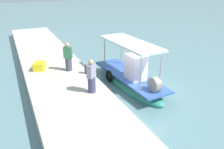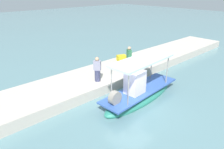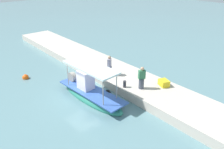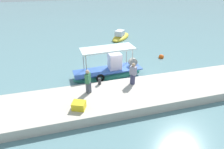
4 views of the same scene
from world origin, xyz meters
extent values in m
plane|color=slate|center=(0.00, 0.00, 0.00)|extent=(120.00, 120.00, 0.00)
cube|color=beige|center=(0.00, -4.00, 0.35)|extent=(36.00, 3.86, 0.70)
ellipsoid|color=#2D8871|center=(-1.05, -0.14, 0.11)|extent=(6.47, 2.09, 0.93)
cube|color=#375BAA|center=(-1.05, -0.14, 0.63)|extent=(6.22, 2.07, 0.10)
cube|color=white|center=(-0.41, -0.09, 1.35)|extent=(1.16, 0.99, 1.55)
cylinder|color=gray|center=(0.95, 0.63, 1.59)|extent=(0.07, 0.07, 2.01)
cylinder|color=gray|center=(1.03, -0.64, 1.59)|extent=(0.07, 0.07, 2.01)
cylinder|color=gray|center=(-3.13, 0.37, 1.59)|extent=(0.07, 0.07, 2.01)
cylinder|color=gray|center=(-3.04, -0.90, 1.59)|extent=(0.07, 0.07, 2.01)
cube|color=white|center=(-1.05, -0.14, 2.65)|extent=(4.68, 1.97, 0.12)
torus|color=black|center=(-1.95, -1.07, 0.43)|extent=(0.75, 0.23, 0.74)
cylinder|color=gray|center=(1.37, 0.02, 1.03)|extent=(0.82, 0.40, 0.80)
cylinder|color=#414754|center=(-3.23, -3.26, 1.12)|extent=(0.53, 0.53, 0.83)
cube|color=#35774E|center=(-3.23, -3.26, 1.88)|extent=(0.48, 0.58, 0.69)
sphere|color=tan|center=(-3.23, -3.26, 2.36)|extent=(0.27, 0.27, 0.27)
cylinder|color=#3A3D5D|center=(0.21, -2.98, 1.11)|extent=(0.55, 0.55, 0.81)
cube|color=#8F8CA2|center=(0.21, -2.98, 1.85)|extent=(0.52, 0.55, 0.67)
sphere|color=tan|center=(0.21, -2.98, 2.32)|extent=(0.26, 0.26, 0.26)
cylinder|color=#2D2D33|center=(-2.27, -2.43, 0.97)|extent=(0.24, 0.24, 0.53)
cube|color=gold|center=(-4.10, -4.93, 0.95)|extent=(0.98, 0.89, 0.49)
sphere|color=#E75412|center=(5.69, 2.35, 0.11)|extent=(0.57, 0.57, 0.57)
camera|label=1|loc=(10.29, -6.47, 6.08)|focal=37.28mm
camera|label=2|loc=(8.41, 7.51, 6.76)|focal=33.48mm
camera|label=3|loc=(-13.27, 8.30, 9.04)|focal=36.00mm
camera|label=4|loc=(-4.34, -13.94, 8.05)|focal=28.52mm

